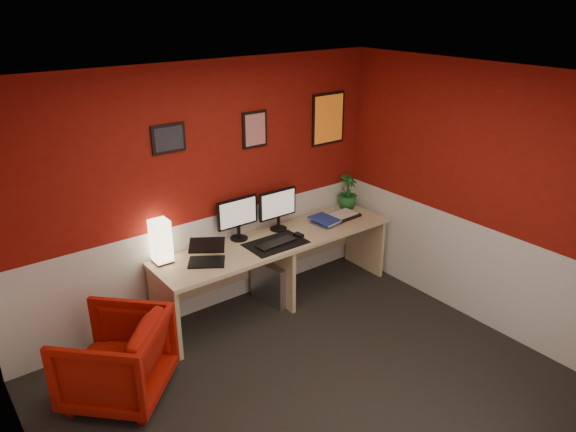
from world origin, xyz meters
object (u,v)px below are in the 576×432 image
at_px(monitor_right, 278,204).
at_px(pc_tower, 272,282).
at_px(potted_plant, 347,192).
at_px(desk, 277,271).
at_px(laptop, 206,252).
at_px(zen_tray, 343,216).
at_px(armchair, 116,358).
at_px(monitor_left, 238,212).
at_px(shoji_lamp, 161,243).

distance_m(monitor_right, pc_tower, 0.83).
xyz_separation_m(monitor_right, potted_plant, (0.99, 0.01, -0.09)).
relative_size(desk, laptop, 7.88).
bearing_deg(zen_tray, monitor_right, 168.54).
bearing_deg(monitor_right, armchair, -164.25).
bearing_deg(monitor_left, zen_tray, -9.43).
height_order(desk, pc_tower, desk).
bearing_deg(armchair, pc_tower, 148.43).
height_order(shoji_lamp, potted_plant, same).
height_order(monitor_left, potted_plant, monitor_left).
bearing_deg(monitor_left, shoji_lamp, -179.64).
distance_m(monitor_right, potted_plant, 0.99).
distance_m(laptop, monitor_left, 0.61).
xyz_separation_m(desk, potted_plant, (1.14, 0.19, 0.56)).
xyz_separation_m(shoji_lamp, pc_tower, (1.11, -0.18, -0.70)).
bearing_deg(monitor_right, potted_plant, 0.46).
relative_size(zen_tray, pc_tower, 0.78).
height_order(monitor_right, potted_plant, monitor_right).
bearing_deg(monitor_left, pc_tower, -34.64).
bearing_deg(monitor_right, pc_tower, -144.24).
relative_size(potted_plant, armchair, 0.52).
relative_size(monitor_left, potted_plant, 1.45).
bearing_deg(armchair, laptop, 153.90).
bearing_deg(shoji_lamp, potted_plant, -0.88).
xyz_separation_m(monitor_left, pc_tower, (0.27, -0.19, -0.80)).
bearing_deg(pc_tower, shoji_lamp, 161.85).
height_order(zen_tray, potted_plant, potted_plant).
bearing_deg(desk, laptop, -177.60).
height_order(monitor_right, armchair, monitor_right).
bearing_deg(shoji_lamp, desk, -11.14).
relative_size(monitor_left, armchair, 0.75).
distance_m(desk, monitor_right, 0.70).
relative_size(shoji_lamp, monitor_left, 0.69).
bearing_deg(desk, potted_plant, 9.44).
height_order(desk, monitor_right, monitor_right).
relative_size(desk, pc_tower, 5.78).
xyz_separation_m(potted_plant, pc_tower, (-1.18, -0.15, -0.70)).
distance_m(monitor_left, zen_tray, 1.28).
bearing_deg(monitor_right, laptop, -167.56).
distance_m(zen_tray, pc_tower, 1.09).
xyz_separation_m(shoji_lamp, monitor_right, (1.30, -0.04, 0.09)).
bearing_deg(laptop, monitor_left, 60.62).
bearing_deg(laptop, potted_plant, 40.13).
relative_size(desk, zen_tray, 7.43).
relative_size(desk, monitor_left, 4.48).
height_order(desk, shoji_lamp, shoji_lamp).
bearing_deg(zen_tray, potted_plant, 37.26).
distance_m(desk, laptop, 0.95).
xyz_separation_m(desk, monitor_left, (-0.31, 0.23, 0.66)).
distance_m(desk, zen_tray, 1.00).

